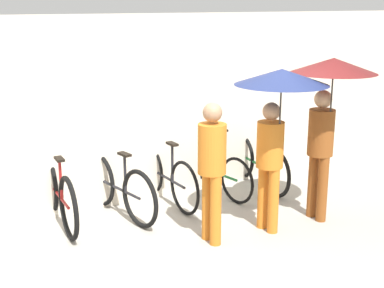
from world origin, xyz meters
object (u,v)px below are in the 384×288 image
(pedestrian_center, at_px, (278,103))
(pedestrian_trailing, at_px, (329,94))
(parked_bicycle_2, at_px, (166,176))
(parked_bicycle_0, at_px, (59,194))
(parked_bicycle_3, at_px, (212,169))
(parked_bicycle_1, at_px, (118,187))
(parked_bicycle_4, at_px, (258,163))
(pedestrian_leading, at_px, (212,163))

(pedestrian_center, xyz_separation_m, pedestrian_trailing, (0.75, -0.03, 0.04))
(parked_bicycle_2, distance_m, pedestrian_trailing, 2.44)
(parked_bicycle_0, bearing_deg, parked_bicycle_2, -86.89)
(parked_bicycle_3, xyz_separation_m, pedestrian_center, (-0.11, -1.55, 1.23))
(parked_bicycle_2, distance_m, pedestrian_center, 2.05)
(parked_bicycle_1, distance_m, pedestrian_center, 2.33)
(parked_bicycle_2, relative_size, pedestrian_center, 0.86)
(parked_bicycle_3, distance_m, parked_bicycle_4, 0.76)
(parked_bicycle_3, xyz_separation_m, parked_bicycle_4, (0.75, -0.10, 0.01))
(parked_bicycle_0, height_order, parked_bicycle_3, parked_bicycle_3)
(parked_bicycle_1, bearing_deg, parked_bicycle_3, -95.06)
(parked_bicycle_0, relative_size, parked_bicycle_1, 1.03)
(parked_bicycle_4, xyz_separation_m, pedestrian_trailing, (-0.11, -1.48, 1.27))
(parked_bicycle_0, relative_size, pedestrian_trailing, 0.84)
(parked_bicycle_3, relative_size, parked_bicycle_4, 1.01)
(parked_bicycle_2, bearing_deg, parked_bicycle_3, -89.77)
(parked_bicycle_1, height_order, pedestrian_trailing, pedestrian_trailing)
(parked_bicycle_0, relative_size, parked_bicycle_4, 1.04)
(parked_bicycle_0, xyz_separation_m, parked_bicycle_3, (2.25, 0.01, -0.04))
(parked_bicycle_0, bearing_deg, parked_bicycle_4, -88.41)
(parked_bicycle_0, bearing_deg, pedestrian_center, -122.36)
(parked_bicycle_1, distance_m, pedestrian_trailing, 2.88)
(parked_bicycle_1, height_order, pedestrian_leading, pedestrian_leading)
(parked_bicycle_3, bearing_deg, parked_bicycle_0, 82.54)
(parked_bicycle_0, bearing_deg, parked_bicycle_1, -94.79)
(parked_bicycle_1, height_order, pedestrian_center, pedestrian_center)
(parked_bicycle_1, distance_m, parked_bicycle_2, 0.76)
(parked_bicycle_1, relative_size, parked_bicycle_4, 1.01)
(parked_bicycle_3, height_order, parked_bicycle_4, parked_bicycle_3)
(parked_bicycle_4, bearing_deg, pedestrian_trailing, -178.29)
(pedestrian_leading, bearing_deg, parked_bicycle_2, -94.74)
(parked_bicycle_2, xyz_separation_m, parked_bicycle_3, (0.75, 0.01, -0.02))
(parked_bicycle_0, distance_m, pedestrian_trailing, 3.52)
(parked_bicycle_1, height_order, parked_bicycle_3, parked_bicycle_3)
(parked_bicycle_4, distance_m, pedestrian_trailing, 1.95)
(parked_bicycle_1, relative_size, parked_bicycle_2, 1.00)
(parked_bicycle_0, bearing_deg, pedestrian_leading, -131.91)
(parked_bicycle_3, bearing_deg, pedestrian_trailing, -165.30)
(pedestrian_center, bearing_deg, pedestrian_trailing, 172.25)
(pedestrian_leading, bearing_deg, parked_bicycle_0, -44.48)
(parked_bicycle_1, xyz_separation_m, parked_bicycle_2, (0.75, 0.10, -0.00))
(parked_bicycle_1, xyz_separation_m, parked_bicycle_3, (1.50, 0.11, -0.02))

